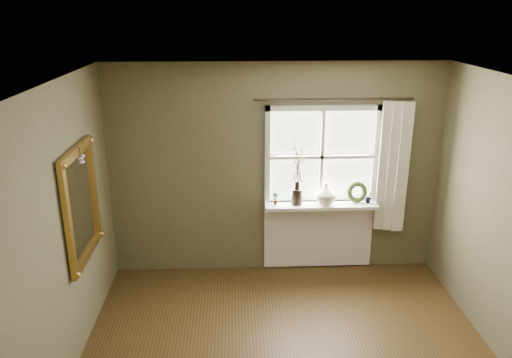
{
  "coord_description": "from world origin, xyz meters",
  "views": [
    {
      "loc": [
        -0.49,
        -3.44,
        3.19
      ],
      "look_at": [
        -0.27,
        1.55,
        1.45
      ],
      "focal_mm": 35.0,
      "sensor_mm": 36.0,
      "label": 1
    }
  ],
  "objects_px": {
    "gilt_mirror": "(82,204)",
    "dark_jug": "(297,197)",
    "cream_vase": "(326,194)",
    "wreath": "(357,194)"
  },
  "relations": [
    {
      "from": "dark_jug",
      "to": "wreath",
      "type": "distance_m",
      "value": 0.74
    },
    {
      "from": "gilt_mirror",
      "to": "cream_vase",
      "type": "bearing_deg",
      "value": 22.39
    },
    {
      "from": "cream_vase",
      "to": "dark_jug",
      "type": "bearing_deg",
      "value": 180.0
    },
    {
      "from": "cream_vase",
      "to": "gilt_mirror",
      "type": "height_order",
      "value": "gilt_mirror"
    },
    {
      "from": "dark_jug",
      "to": "cream_vase",
      "type": "relative_size",
      "value": 0.76
    },
    {
      "from": "wreath",
      "to": "gilt_mirror",
      "type": "relative_size",
      "value": 0.23
    },
    {
      "from": "gilt_mirror",
      "to": "dark_jug",
      "type": "bearing_deg",
      "value": 25.48
    },
    {
      "from": "dark_jug",
      "to": "cream_vase",
      "type": "height_order",
      "value": "cream_vase"
    },
    {
      "from": "wreath",
      "to": "gilt_mirror",
      "type": "distance_m",
      "value": 3.17
    },
    {
      "from": "dark_jug",
      "to": "gilt_mirror",
      "type": "xyz_separation_m",
      "value": [
        -2.22,
        -1.06,
        0.37
      ]
    }
  ]
}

